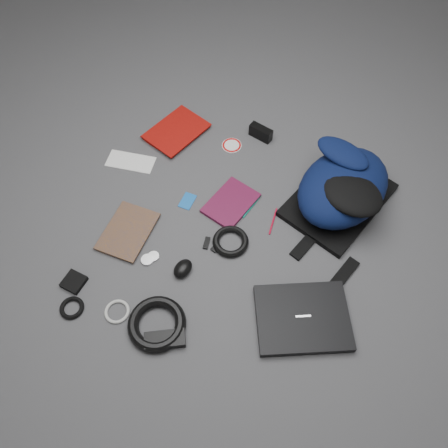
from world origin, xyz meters
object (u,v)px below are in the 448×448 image
(dvd_case, at_px, (231,203))
(backpack, at_px, (343,187))
(compact_camera, at_px, (261,133))
(pouch, at_px, (74,282))
(comic_book, at_px, (109,225))
(power_brick, at_px, (165,340))
(mouse, at_px, (183,269))
(textbook_red, at_px, (161,121))
(laptop, at_px, (303,318))

(dvd_case, bearing_deg, backpack, 39.09)
(backpack, xyz_separation_m, dvd_case, (-0.42, -0.15, -0.09))
(compact_camera, bearing_deg, pouch, -99.04)
(comic_book, xyz_separation_m, power_brick, (0.39, -0.36, 0.01))
(comic_book, bearing_deg, compact_camera, 58.81)
(mouse, relative_size, pouch, 1.11)
(backpack, relative_size, pouch, 6.43)
(comic_book, height_order, pouch, pouch)
(backpack, bearing_deg, pouch, -119.22)
(dvd_case, height_order, pouch, pouch)
(textbook_red, height_order, dvd_case, textbook_red)
(textbook_red, bearing_deg, dvd_case, -13.95)
(textbook_red, xyz_separation_m, power_brick, (0.41, -0.95, 0.00))
(comic_book, relative_size, power_brick, 1.72)
(comic_book, bearing_deg, pouch, -88.98)
(dvd_case, bearing_deg, power_brick, -74.54)
(laptop, relative_size, comic_book, 1.35)
(laptop, relative_size, mouse, 3.87)
(comic_book, bearing_deg, backpack, 28.77)
(compact_camera, relative_size, power_brick, 0.77)
(compact_camera, relative_size, mouse, 1.27)
(textbook_red, xyz_separation_m, comic_book, (0.02, -0.59, -0.01))
(laptop, bearing_deg, pouch, 167.32)
(comic_book, relative_size, mouse, 2.86)
(dvd_case, bearing_deg, pouch, -111.39)
(mouse, bearing_deg, power_brick, -66.37)
(laptop, xyz_separation_m, pouch, (-0.83, -0.13, -0.01))
(pouch, bearing_deg, dvd_case, 49.47)
(compact_camera, bearing_deg, textbook_red, -155.07)
(pouch, bearing_deg, textbook_red, 90.45)
(comic_book, xyz_separation_m, dvd_case, (0.43, 0.25, -0.00))
(comic_book, relative_size, dvd_case, 1.10)
(comic_book, bearing_deg, dvd_case, 33.63)
(dvd_case, distance_m, compact_camera, 0.40)
(laptop, relative_size, dvd_case, 1.48)
(textbook_red, relative_size, compact_camera, 2.50)
(laptop, relative_size, power_brick, 2.33)
(power_brick, xyz_separation_m, pouch, (-0.40, 0.10, -0.01))
(textbook_red, height_order, power_brick, power_brick)
(laptop, relative_size, textbook_red, 1.21)
(dvd_case, height_order, mouse, mouse)
(dvd_case, distance_m, power_brick, 0.61)
(textbook_red, height_order, compact_camera, compact_camera)
(comic_book, xyz_separation_m, pouch, (-0.01, -0.26, 0.00))
(dvd_case, height_order, compact_camera, compact_camera)
(pouch, bearing_deg, compact_camera, 63.43)
(mouse, bearing_deg, dvd_case, 93.14)
(backpack, distance_m, comic_book, 0.94)
(comic_book, bearing_deg, textbook_red, 95.03)
(mouse, xyz_separation_m, pouch, (-0.36, -0.17, -0.01))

